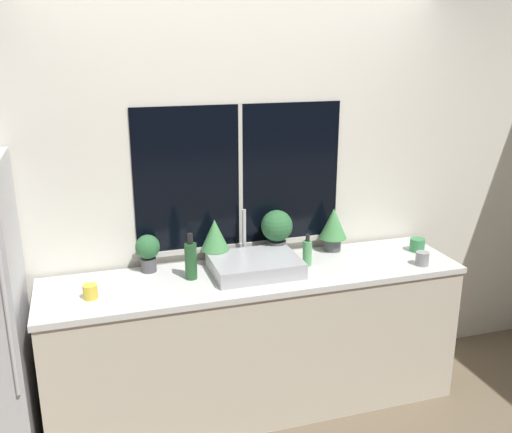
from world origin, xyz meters
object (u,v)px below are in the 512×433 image
at_px(potted_plant_far_right, 333,226).
at_px(mug_grey, 422,259).
at_px(sink, 255,265).
at_px(potted_plant_far_left, 148,250).
at_px(potted_plant_center_right, 277,230).
at_px(bottle_tall, 191,260).
at_px(potted_plant_center_left, 215,239).
at_px(mug_yellow, 90,292).
at_px(mug_green, 417,245).
at_px(soap_bottle, 307,252).

distance_m(potted_plant_far_right, mug_grey, 0.59).
relative_size(sink, potted_plant_far_left, 2.27).
bearing_deg(potted_plant_center_right, bottle_tall, -162.66).
bearing_deg(sink, potted_plant_center_left, 134.32).
xyz_separation_m(mug_yellow, mug_grey, (1.95, -0.11, 0.00)).
xyz_separation_m(bottle_tall, mug_yellow, (-0.56, -0.10, -0.08)).
xyz_separation_m(potted_plant_center_left, potted_plant_center_right, (0.40, 0.00, 0.02)).
xyz_separation_m(sink, potted_plant_far_left, (-0.60, 0.20, 0.09)).
height_order(potted_plant_far_right, bottle_tall, potted_plant_far_right).
bearing_deg(potted_plant_center_left, potted_plant_far_right, 0.00).
bearing_deg(potted_plant_center_right, sink, -135.81).
bearing_deg(sink, mug_grey, -11.25).
relative_size(potted_plant_far_right, mug_green, 2.97).
bearing_deg(mug_grey, bottle_tall, 171.11).
height_order(potted_plant_center_left, mug_green, potted_plant_center_left).
height_order(potted_plant_center_right, soap_bottle, potted_plant_center_right).
bearing_deg(mug_grey, sink, 168.75).
bearing_deg(mug_yellow, bottle_tall, 10.22).
distance_m(mug_yellow, mug_green, 2.06).
distance_m(potted_plant_far_right, soap_bottle, 0.33).
xyz_separation_m(potted_plant_far_left, bottle_tall, (0.22, -0.18, -0.02)).
distance_m(sink, mug_yellow, 0.95).
bearing_deg(potted_plant_far_right, mug_green, -18.78).
bearing_deg(potted_plant_far_left, bottle_tall, -39.65).
bearing_deg(potted_plant_far_left, potted_plant_center_right, 0.00).
bearing_deg(mug_green, potted_plant_center_left, 172.29).
xyz_separation_m(potted_plant_far_right, mug_green, (0.52, -0.18, -0.12)).
bearing_deg(mug_grey, mug_green, 64.44).
distance_m(potted_plant_center_right, bottle_tall, 0.61).
bearing_deg(potted_plant_center_left, sink, -45.68).
bearing_deg(potted_plant_far_right, mug_grey, -43.93).
bearing_deg(bottle_tall, potted_plant_center_right, 17.34).
distance_m(sink, mug_green, 1.11).
bearing_deg(potted_plant_far_left, potted_plant_far_right, 0.00).
relative_size(potted_plant_far_right, mug_grey, 3.39).
bearing_deg(sink, mug_yellow, -174.85).
distance_m(soap_bottle, mug_green, 0.78).
xyz_separation_m(soap_bottle, bottle_tall, (-0.71, 0.01, 0.03)).
height_order(potted_plant_far_left, potted_plant_center_right, potted_plant_center_right).
bearing_deg(potted_plant_center_left, bottle_tall, -135.44).
distance_m(sink, potted_plant_far_left, 0.64).
relative_size(potted_plant_far_left, potted_plant_far_right, 0.80).
distance_m(sink, potted_plant_center_left, 0.30).
height_order(potted_plant_center_right, mug_grey, potted_plant_center_right).
distance_m(sink, bottle_tall, 0.39).
bearing_deg(mug_yellow, mug_green, 2.98).
relative_size(potted_plant_center_left, potted_plant_center_right, 0.93).
bearing_deg(sink, soap_bottle, 1.26).
xyz_separation_m(potted_plant_center_left, potted_plant_far_right, (0.78, 0.00, 0.01)).
relative_size(sink, potted_plant_center_right, 1.68).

